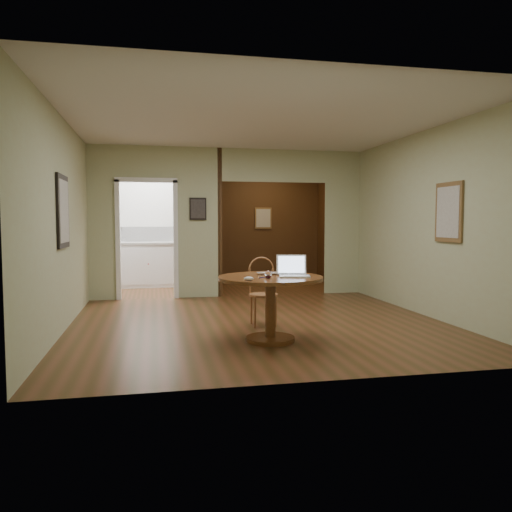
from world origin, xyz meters
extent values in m
plane|color=#462F14|center=(0.00, 0.00, 0.00)|extent=(5.00, 5.00, 0.00)
plane|color=silver|center=(0.00, 0.00, 2.70)|extent=(5.00, 5.00, 0.00)
plane|color=#B5BF94|center=(0.00, -2.50, 1.35)|extent=(5.00, 0.00, 5.00)
plane|color=#B5BF94|center=(-2.50, 0.00, 1.35)|extent=(0.00, 5.00, 5.00)
plane|color=#B5BF94|center=(2.50, 0.00, 1.35)|extent=(0.00, 5.00, 5.00)
cube|color=#B5BF94|center=(-2.25, 2.50, 1.35)|extent=(0.50, 2.70, 0.04)
cube|color=#B5BF94|center=(-0.60, 2.50, 1.35)|extent=(0.80, 2.70, 0.04)
cube|color=#B5BF94|center=(2.15, 2.50, 1.35)|extent=(0.70, 2.70, 0.04)
plane|color=white|center=(-1.35, 4.50, 1.35)|extent=(2.70, 0.00, 2.70)
plane|color=#382110|center=(1.15, 5.00, 1.35)|extent=(2.70, 0.00, 2.70)
cube|color=#382110|center=(-0.20, 3.75, 1.35)|extent=(0.08, 2.50, 2.70)
cube|color=black|center=(-2.48, 0.00, 1.50)|extent=(0.03, 0.70, 0.90)
cube|color=brown|center=(2.48, -0.50, 1.50)|extent=(0.03, 0.60, 0.80)
cube|color=black|center=(-0.60, 2.48, 1.60)|extent=(0.30, 0.03, 0.40)
cube|color=beige|center=(1.15, 4.98, 1.45)|extent=(0.40, 0.03, 0.50)
cube|color=white|center=(-1.35, 4.49, 1.10)|extent=(2.00, 0.02, 0.32)
cylinder|color=brown|center=(-0.08, -1.00, 0.03)|extent=(0.56, 0.56, 0.05)
cylinder|color=brown|center=(-0.08, -1.00, 0.37)|extent=(0.12, 0.12, 0.65)
cylinder|color=brown|center=(-0.08, -1.00, 0.73)|extent=(1.20, 1.20, 0.04)
cylinder|color=brown|center=(0.02, -0.15, 0.41)|extent=(0.39, 0.39, 0.03)
cylinder|color=brown|center=(-0.12, -0.28, 0.20)|extent=(0.03, 0.03, 0.41)
cylinder|color=brown|center=(0.16, -0.29, 0.20)|extent=(0.03, 0.03, 0.41)
cylinder|color=brown|center=(-0.11, -0.01, 0.20)|extent=(0.03, 0.03, 0.41)
cylinder|color=brown|center=(0.16, -0.01, 0.20)|extent=(0.03, 0.03, 0.41)
cylinder|color=brown|center=(-0.13, -0.01, 0.58)|extent=(0.02, 0.02, 0.33)
cylinder|color=brown|center=(0.18, -0.01, 0.58)|extent=(0.02, 0.02, 0.33)
torus|color=brown|center=(0.03, 0.00, 0.73)|extent=(0.35, 0.03, 0.35)
cube|color=white|center=(0.17, -1.11, 0.76)|extent=(0.39, 0.31, 0.02)
cube|color=silver|center=(0.17, -1.14, 0.77)|extent=(0.31, 0.19, 0.00)
cube|color=white|center=(0.17, -0.96, 0.88)|extent=(0.35, 0.14, 0.23)
cube|color=#92A0B9|center=(0.17, -0.97, 0.88)|extent=(0.30, 0.11, 0.19)
imported|color=#B9BABF|center=(-0.03, -0.85, 0.76)|extent=(0.35, 0.24, 0.03)
ellipsoid|color=white|center=(-0.40, -1.36, 0.77)|extent=(0.12, 0.08, 0.04)
cylinder|color=#0C0F56|center=(-0.19, -1.12, 0.75)|extent=(0.12, 0.08, 0.01)
cube|color=white|center=(-1.35, 4.20, 0.45)|extent=(2.00, 0.55, 0.90)
cube|color=beige|center=(-1.35, 4.20, 0.92)|extent=(2.06, 0.60, 0.04)
sphere|color=#B20C0C|center=(-1.50, 3.91, 0.50)|extent=(0.03, 0.03, 0.03)
sphere|color=#B20C0C|center=(-0.50, 3.91, 0.50)|extent=(0.03, 0.03, 0.03)
ellipsoid|color=#C0AD8C|center=(-0.62, 4.20, 1.08)|extent=(0.29, 0.25, 0.28)
camera|label=1|loc=(-1.39, -6.52, 1.38)|focal=35.00mm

